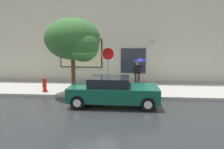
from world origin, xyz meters
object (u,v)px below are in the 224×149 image
at_px(street_tree, 75,40).
at_px(stop_sign, 108,61).
at_px(fire_hydrant, 45,85).
at_px(parked_car, 113,91).
at_px(pedestrian_with_umbrella, 139,64).

bearing_deg(street_tree, stop_sign, 8.10).
height_order(fire_hydrant, stop_sign, stop_sign).
distance_m(parked_car, street_tree, 3.71).
height_order(pedestrian_with_umbrella, street_tree, street_tree).
distance_m(pedestrian_with_umbrella, stop_sign, 2.96).
distance_m(parked_car, fire_hydrant, 4.57).
xyz_separation_m(pedestrian_with_umbrella, street_tree, (-3.69, -2.54, 1.50)).
distance_m(pedestrian_with_umbrella, street_tree, 4.72).
xyz_separation_m(fire_hydrant, street_tree, (1.92, -0.19, 2.56)).
bearing_deg(fire_hydrant, pedestrian_with_umbrella, 22.72).
bearing_deg(street_tree, pedestrian_with_umbrella, 34.53).
bearing_deg(stop_sign, pedestrian_with_umbrella, 50.81).
bearing_deg(parked_car, fire_hydrant, 156.17).
bearing_deg(fire_hydrant, street_tree, -5.66).
height_order(fire_hydrant, street_tree, street_tree).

